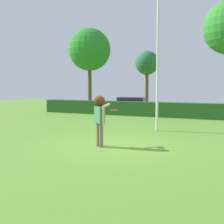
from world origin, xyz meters
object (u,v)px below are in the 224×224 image
Objects in this scene: maple_tree at (147,64)px; willow_tree at (90,50)px; person at (100,113)px; lamppost at (158,54)px; frisbee at (115,110)px; parked_car_red at (132,104)px.

willow_tree reaches higher than maple_tree.
person is 0.27× the size of lamppost.
frisbee is 0.05× the size of maple_tree.
maple_tree reaches higher than person.
maple_tree is 0.76× the size of willow_tree.
person is at bearing -75.47° from maple_tree.
person is at bearing -99.05° from lamppost.
lamppost is at bearing -69.36° from maple_tree.
willow_tree is at bearing 158.64° from parked_car_red.
lamppost reaches higher than frisbee.
parked_car_red is 0.57× the size of willow_tree.
person is 21.29m from maple_tree.
person is 14.29m from parked_car_red.
maple_tree is 6.42m from willow_tree.
person is at bearing -72.56° from parked_car_red.
maple_tree reaches higher than frisbee.
willow_tree is at bearing 121.30° from person.
lamppost is (0.35, 4.01, 2.38)m from frisbee.
lamppost is at bearing -47.60° from willow_tree.
maple_tree is (-5.28, 20.35, 3.35)m from person.
willow_tree reaches higher than frisbee.
maple_tree is at bearing 105.82° from frisbee.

